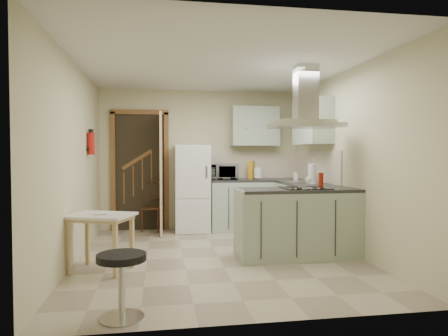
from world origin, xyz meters
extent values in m
plane|color=tan|center=(0.00, 0.00, 0.00)|extent=(4.20, 4.20, 0.00)
plane|color=silver|center=(0.00, 0.00, 2.50)|extent=(4.20, 4.20, 0.00)
plane|color=beige|center=(0.00, 2.10, 1.25)|extent=(3.60, 0.00, 3.60)
plane|color=beige|center=(-1.80, 0.00, 1.25)|extent=(0.00, 4.20, 4.20)
plane|color=beige|center=(1.80, 0.00, 1.25)|extent=(0.00, 4.20, 4.20)
cube|color=brown|center=(-1.10, 2.07, 1.05)|extent=(1.10, 0.12, 2.10)
cube|color=white|center=(-0.20, 1.80, 0.75)|extent=(0.60, 0.60, 1.50)
cube|color=#9EB2A0|center=(0.66, 1.80, 0.45)|extent=(1.08, 0.60, 0.90)
cube|color=#9EB2A0|center=(1.50, 1.12, 0.45)|extent=(0.60, 1.95, 0.90)
cube|color=beige|center=(0.96, 2.09, 1.15)|extent=(1.68, 0.02, 0.50)
cube|color=#9EB2A0|center=(0.95, 1.93, 1.85)|extent=(0.85, 0.35, 0.70)
cube|color=#9EB2A0|center=(1.62, 0.85, 1.85)|extent=(0.35, 0.90, 0.70)
cube|color=#9EB2A0|center=(1.02, -0.18, 0.45)|extent=(1.55, 0.65, 0.90)
cube|color=black|center=(1.12, -0.18, 0.91)|extent=(0.58, 0.50, 0.01)
cube|color=silver|center=(1.12, -0.18, 1.72)|extent=(0.90, 0.55, 0.10)
cube|color=silver|center=(1.50, 0.95, 0.91)|extent=(0.45, 0.40, 0.01)
cylinder|color=#B2140F|center=(-1.74, 0.90, 1.50)|extent=(0.10, 0.10, 0.32)
cube|color=tan|center=(-1.43, -0.42, 0.33)|extent=(0.85, 0.75, 0.66)
cube|color=#472817|center=(-0.87, 1.91, 0.41)|extent=(0.46, 0.46, 0.81)
cylinder|color=black|center=(-1.06, -1.83, 0.27)|extent=(0.50, 0.50, 0.54)
imported|color=black|center=(0.36, 1.77, 1.04)|extent=(0.52, 0.38, 0.27)
cylinder|color=white|center=(0.99, 1.80, 1.01)|extent=(0.20, 0.20, 0.22)
cube|color=gold|center=(0.90, 1.95, 1.06)|extent=(0.16, 0.23, 0.32)
imported|color=#B5B5C2|center=(1.55, 1.41, 0.99)|extent=(0.10, 0.10, 0.18)
cylinder|color=silver|center=(1.49, 0.50, 1.06)|extent=(0.13, 0.13, 0.31)
imported|color=silver|center=(1.46, 0.51, 0.95)|extent=(0.16, 0.16, 0.10)
cylinder|color=red|center=(1.42, 0.02, 1.00)|extent=(0.08, 0.08, 0.20)
imported|color=#A7373E|center=(-1.49, -0.42, 0.70)|extent=(0.16, 0.21, 0.09)
camera|label=1|loc=(-0.75, -5.15, 1.35)|focal=32.00mm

